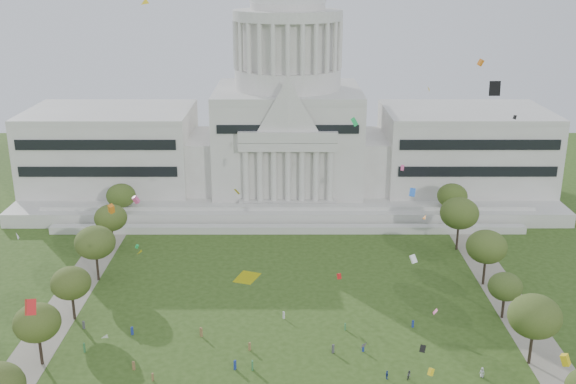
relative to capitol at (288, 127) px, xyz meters
name	(u,v)px	position (x,y,z in m)	size (l,w,h in m)	color
capitol	(288,127)	(0.00, 0.00, 0.00)	(160.00, 64.50, 91.30)	beige
path_left	(50,329)	(-48.00, -83.59, -22.28)	(8.00, 160.00, 0.04)	gray
path_right	(526,328)	(48.00, -83.59, -22.28)	(8.00, 160.00, 0.04)	gray
row_tree_l_2	(37,323)	(-45.04, -96.29, -13.79)	(8.42, 8.42, 11.97)	black
row_tree_r_2	(535,316)	(44.17, -96.15, -12.64)	(9.55, 9.55, 13.58)	black
row_tree_l_3	(71,283)	(-44.09, -79.67, -14.09)	(8.12, 8.12, 11.55)	black
row_tree_r_3	(505,287)	(44.40, -79.10, -15.21)	(7.01, 7.01, 9.98)	black
row_tree_l_4	(95,242)	(-44.08, -61.17, -12.90)	(9.29, 9.29, 13.21)	black
row_tree_r_4	(487,247)	(44.76, -63.55, -13.01)	(9.19, 9.19, 13.06)	black
row_tree_l_5	(111,218)	(-45.22, -42.58, -13.88)	(8.33, 8.33, 11.85)	black
row_tree_r_5	(459,213)	(43.49, -43.40, -12.37)	(9.82, 9.82, 13.96)	black
row_tree_l_6	(121,196)	(-46.87, -24.45, -14.02)	(8.19, 8.19, 11.64)	black
row_tree_r_6	(452,196)	(45.96, -25.46, -13.79)	(8.42, 8.42, 11.97)	black
person_0	(482,372)	(34.33, -100.53, -21.35)	(0.93, 0.60, 1.90)	silver
person_2	(409,375)	(21.32, -101.28, -21.38)	(0.89, 0.55, 1.83)	#4C4C51
person_10	(387,375)	(17.41, -101.12, -21.47)	(0.97, 0.53, 1.66)	navy
distant_crowd	(207,366)	(-14.65, -98.32, -21.44)	(67.67, 36.64, 1.93)	#994C8C
kite_swarm	(290,243)	(0.31, -108.55, 6.71)	(87.12, 99.70, 63.26)	black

